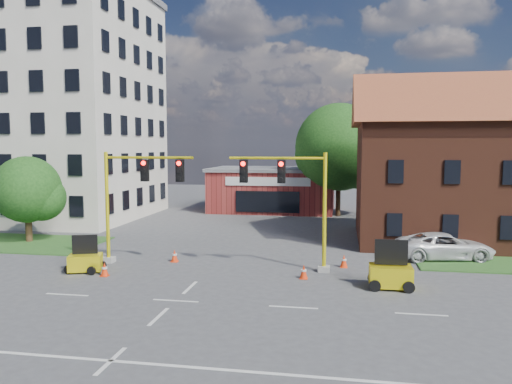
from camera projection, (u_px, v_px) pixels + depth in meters
ground at (176, 301)px, 21.11m from camera, size 120.00×120.00×0.00m
lane_markings at (149, 326)px, 18.17m from camera, size 60.00×36.00×0.01m
office_block at (42, 104)px, 45.05m from camera, size 18.40×15.40×20.60m
brick_shop at (273, 189)px, 50.31m from camera, size 12.40×8.40×4.30m
townhouse_row at (512, 155)px, 33.16m from camera, size 21.00×11.00×11.50m
tree_large at (343, 150)px, 45.91m from camera, size 8.48×8.08×10.42m
tree_nw_front at (31, 192)px, 33.52m from camera, size 4.69×4.47×5.84m
signal_mast_west at (135, 194)px, 27.37m from camera, size 5.30×0.60×6.20m
signal_mast_east at (293, 196)px, 25.88m from camera, size 5.30×0.60×6.20m
trailer_west at (85, 261)px, 25.88m from camera, size 1.90×1.56×1.86m
trailer_east at (391, 274)px, 22.90m from camera, size 1.91×1.29×2.16m
cone_a at (105, 270)px, 25.04m from camera, size 0.40×0.40×0.70m
cone_b at (175, 256)px, 28.12m from camera, size 0.40×0.40×0.70m
cone_c at (304, 272)px, 24.56m from camera, size 0.40×0.40×0.70m
cone_d at (344, 261)px, 26.84m from camera, size 0.40×0.40×0.70m
pickup_white at (445, 246)px, 28.79m from camera, size 5.81×3.41×1.52m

